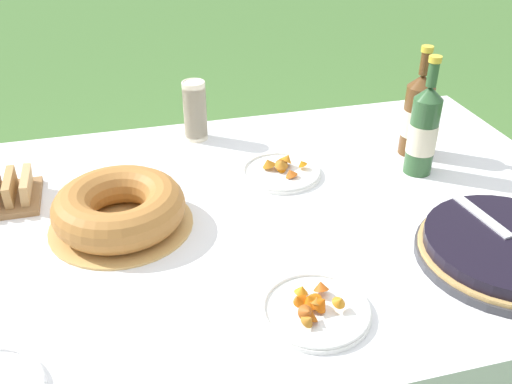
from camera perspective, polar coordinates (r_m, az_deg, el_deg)
name	(u,v)px	position (r m, az deg, el deg)	size (l,w,h in m)	color
garden_table	(254,234)	(1.48, -0.22, -4.27)	(1.78, 1.16, 0.77)	brown
tablecloth	(254,218)	(1.45, -0.22, -2.61)	(1.79, 1.17, 0.10)	white
berry_tart	(507,249)	(1.39, 23.78, -5.27)	(0.40, 0.40, 0.06)	#38383D
bundt_cake	(119,208)	(1.41, -13.51, -1.60)	(0.35, 0.35, 0.10)	tan
cup_stack	(195,111)	(1.79, -6.12, 8.06)	(0.07, 0.07, 0.19)	beige
cider_bottle_green	(423,131)	(1.64, 16.39, 5.91)	(0.08, 0.08, 0.34)	#2D562D
cider_bottle_amber	(417,115)	(1.74, 15.80, 7.41)	(0.08, 0.08, 0.33)	brown
snack_plate_near	(315,308)	(1.16, 5.96, -11.50)	(0.22, 0.22, 0.06)	white
snack_plate_right	(282,170)	(1.61, 2.57, 2.17)	(0.22, 0.22, 0.06)	white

